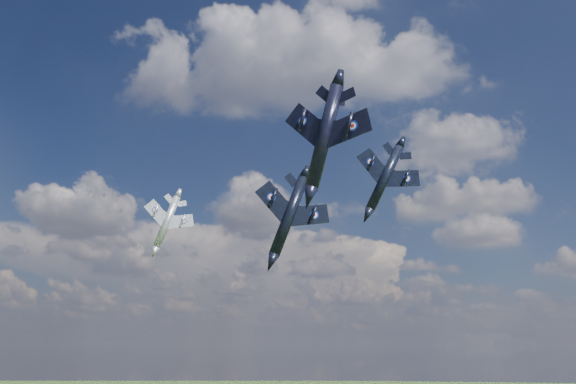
% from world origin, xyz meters
% --- Properties ---
extents(jet_lead_navy, '(17.13, 19.74, 7.39)m').
position_xyz_m(jet_lead_navy, '(6.79, 17.33, 79.06)').
color(jet_lead_navy, black).
extents(jet_right_navy, '(16.25, 18.41, 6.19)m').
position_xyz_m(jet_right_navy, '(14.10, -4.40, 82.38)').
color(jet_right_navy, black).
extents(jet_high_navy, '(14.40, 18.14, 8.38)m').
position_xyz_m(jet_high_navy, '(20.63, 31.50, 88.16)').
color(jet_high_navy, black).
extents(jet_left_silver, '(13.82, 15.42, 5.37)m').
position_xyz_m(jet_left_silver, '(-15.44, 27.27, 81.04)').
color(jet_left_silver, '#AAAAB4').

